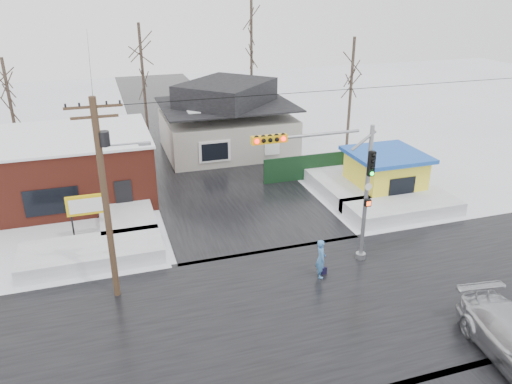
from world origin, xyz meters
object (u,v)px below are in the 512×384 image
object	(u,v)px
pedestrian	(321,259)
kiosk	(385,173)
utility_pole	(106,190)
marquee_sign	(88,206)
traffic_signal	(339,179)

from	to	relation	value
pedestrian	kiosk	bearing A→B (deg)	-32.58
pedestrian	utility_pole	bearing A→B (deg)	94.73
marquee_sign	kiosk	distance (m)	18.51
utility_pole	pedestrian	distance (m)	10.24
traffic_signal	pedestrian	bearing A→B (deg)	-141.55
marquee_sign	pedestrian	distance (m)	12.75
marquee_sign	traffic_signal	bearing A→B (deg)	-29.72
traffic_signal	pedestrian	xyz separation A→B (m)	(-1.10, -0.87, -3.57)
utility_pole	marquee_sign	size ratio (longest dim) A/B	3.53
traffic_signal	marquee_sign	bearing A→B (deg)	150.28
traffic_signal	utility_pole	size ratio (longest dim) A/B	0.78
utility_pole	kiosk	size ratio (longest dim) A/B	1.96
traffic_signal	marquee_sign	size ratio (longest dim) A/B	2.75
traffic_signal	utility_pole	xyz separation A→B (m)	(-10.36, 0.53, 0.57)
kiosk	pedestrian	xyz separation A→B (m)	(-8.17, -7.90, -0.49)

